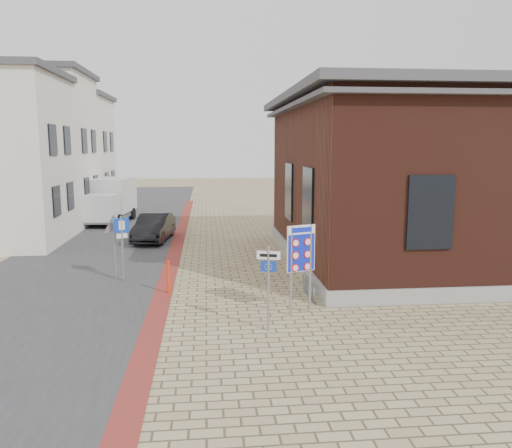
{
  "coord_description": "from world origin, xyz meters",
  "views": [
    {
      "loc": [
        -0.53,
        -12.96,
        4.75
      ],
      "look_at": [
        1.06,
        3.09,
        2.2
      ],
      "focal_mm": 35.0,
      "sensor_mm": 36.0,
      "label": 1
    }
  ],
  "objects": [
    {
      "name": "brick_building",
      "position": [
        8.99,
        7.0,
        3.49
      ],
      "size": [
        13.0,
        13.0,
        6.8
      ],
      "color": "gray",
      "rests_on": "ground"
    },
    {
      "name": "border_sign",
      "position": [
        2.07,
        0.5,
        1.84
      ],
      "size": [
        0.84,
        0.33,
        2.57
      ],
      "rotation": [
        0.0,
        0.0,
        0.33
      ],
      "color": "gray",
      "rests_on": "ground"
    },
    {
      "name": "box_truck",
      "position": [
        -6.48,
        18.36,
        1.4
      ],
      "size": [
        2.67,
        5.38,
        2.71
      ],
      "rotation": [
        0.0,
        0.0,
        -0.12
      ],
      "color": "slate",
      "rests_on": "ground"
    },
    {
      "name": "ground",
      "position": [
        0.0,
        0.0,
        0.0
      ],
      "size": [
        120.0,
        120.0,
        0.0
      ],
      "primitive_type": "plane",
      "color": "tan",
      "rests_on": "ground"
    },
    {
      "name": "townhouse_far",
      "position": [
        -10.99,
        24.0,
        4.17
      ],
      "size": [
        7.4,
        6.4,
        8.3
      ],
      "color": "silver",
      "rests_on": "ground"
    },
    {
      "name": "bike_rack",
      "position": [
        2.65,
        2.2,
        0.26
      ],
      "size": [
        0.08,
        1.8,
        0.6
      ],
      "color": "slate",
      "rests_on": "ground"
    },
    {
      "name": "essen_sign",
      "position": [
        1.0,
        -0.71,
        1.47
      ],
      "size": [
        0.59,
        0.2,
        2.24
      ],
      "rotation": [
        0.0,
        0.0,
        -0.27
      ],
      "color": "gray",
      "rests_on": "ground"
    },
    {
      "name": "road_strip",
      "position": [
        -5.5,
        15.0,
        0.01
      ],
      "size": [
        7.0,
        60.0,
        0.02
      ],
      "primitive_type": "cube",
      "color": "#38383A",
      "rests_on": "ground"
    },
    {
      "name": "bollard",
      "position": [
        -1.8,
        2.8,
        0.55
      ],
      "size": [
        0.12,
        0.12,
        1.1
      ],
      "primitive_type": "cylinder",
      "rotation": [
        0.0,
        0.0,
        -0.24
      ],
      "color": "#F9330D",
      "rests_on": "ground"
    },
    {
      "name": "parking_sign",
      "position": [
        -3.5,
        4.5,
        1.57
      ],
      "size": [
        0.49,
        0.23,
        2.33
      ],
      "rotation": [
        0.0,
        0.0,
        0.39
      ],
      "color": "gray",
      "rests_on": "ground"
    },
    {
      "name": "townhouse_mid",
      "position": [
        -10.99,
        18.0,
        4.57
      ],
      "size": [
        7.4,
        6.4,
        9.1
      ],
      "color": "silver",
      "rests_on": "ground"
    },
    {
      "name": "yield_sign",
      "position": [
        -3.8,
        4.71,
        1.75
      ],
      "size": [
        0.78,
        0.37,
        2.3
      ],
      "rotation": [
        0.0,
        0.0,
        0.39
      ],
      "color": "gray",
      "rests_on": "ground"
    },
    {
      "name": "curb_strip",
      "position": [
        -2.0,
        10.0,
        0.01
      ],
      "size": [
        0.6,
        40.0,
        0.02
      ],
      "primitive_type": "cube",
      "color": "maroon",
      "rests_on": "ground"
    },
    {
      "name": "sedan",
      "position": [
        -3.2,
        12.12,
        0.68
      ],
      "size": [
        1.95,
        4.27,
        1.36
      ],
      "primitive_type": "imported",
      "rotation": [
        0.0,
        0.0,
        -0.13
      ],
      "color": "black",
      "rests_on": "ground"
    }
  ]
}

